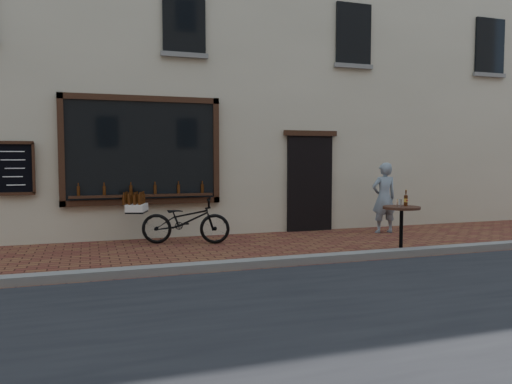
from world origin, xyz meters
name	(u,v)px	position (x,y,z in m)	size (l,w,h in m)	color
ground	(291,267)	(0.00, 0.00, 0.00)	(90.00, 90.00, 0.00)	#5E281E
kerb	(286,261)	(0.00, 0.20, 0.06)	(90.00, 0.25, 0.12)	slate
shop_building	(200,36)	(0.00, 6.50, 5.00)	(28.00, 6.20, 10.00)	beige
cargo_bicycle	(184,220)	(-1.19, 2.67, 0.47)	(2.12, 1.17, 0.98)	black
bistro_table	(401,220)	(2.30, 0.44, 0.60)	(0.65, 0.65, 1.12)	black
pedestrian	(384,198)	(3.36, 2.63, 0.79)	(0.58, 0.38, 1.59)	gray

